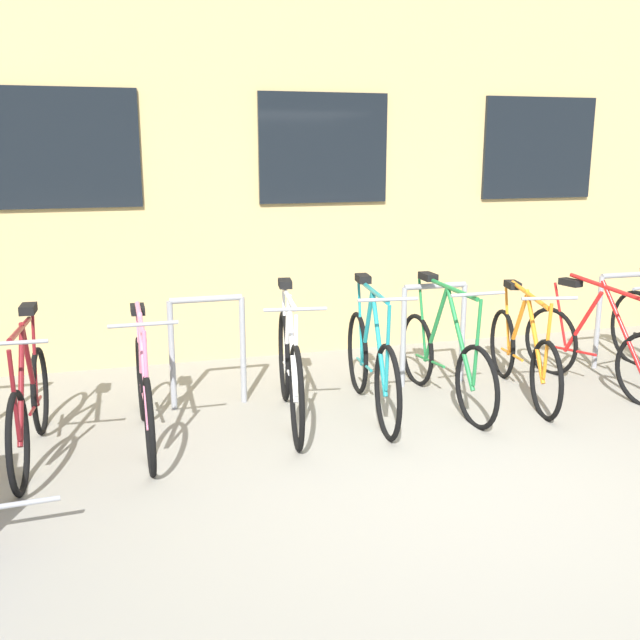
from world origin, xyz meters
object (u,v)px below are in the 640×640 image
at_px(bicycle_white, 290,369).
at_px(bicycle_maroon, 29,406).
at_px(bicycle_green, 444,359).
at_px(bicycle_teal, 371,364).
at_px(bicycle_red, 596,348).
at_px(bicycle_orange, 523,354).
at_px(bicycle_pink, 144,392).

relative_size(bicycle_white, bicycle_maroon, 1.08).
relative_size(bicycle_green, bicycle_teal, 0.99).
bearing_deg(bicycle_green, bicycle_red, -1.96).
bearing_deg(bicycle_orange, bicycle_maroon, -176.97).
bearing_deg(bicycle_orange, bicycle_pink, -177.39).
bearing_deg(bicycle_maroon, bicycle_white, 6.20).
bearing_deg(bicycle_orange, bicycle_green, 179.62).
relative_size(bicycle_orange, bicycle_green, 0.97).
distance_m(bicycle_red, bicycle_orange, 0.71).
xyz_separation_m(bicycle_pink, bicycle_teal, (1.77, 0.13, 0.02)).
relative_size(bicycle_pink, bicycle_maroon, 1.02).
bearing_deg(bicycle_red, bicycle_white, 179.17).
bearing_deg(bicycle_maroon, bicycle_pink, 4.76).
xyz_separation_m(bicycle_maroon, bicycle_teal, (2.54, 0.19, 0.03)).
distance_m(bicycle_orange, bicycle_pink, 3.16).
bearing_deg(bicycle_pink, bicycle_maroon, -175.24).
distance_m(bicycle_red, bicycle_pink, 3.86).
distance_m(bicycle_red, bicycle_maroon, 4.62).
relative_size(bicycle_orange, bicycle_teal, 0.96).
xyz_separation_m(bicycle_orange, bicycle_maroon, (-3.92, -0.21, 0.01)).
xyz_separation_m(bicycle_orange, bicycle_teal, (-1.38, -0.02, 0.03)).
bearing_deg(bicycle_pink, bicycle_teal, 4.07).
bearing_deg(bicycle_green, bicycle_orange, -0.38).
height_order(bicycle_orange, bicycle_green, bicycle_green).
height_order(bicycle_orange, bicycle_pink, bicycle_pink).
xyz_separation_m(bicycle_green, bicycle_maroon, (-3.19, -0.21, -0.01)).
bearing_deg(bicycle_green, bicycle_pink, -176.49).
relative_size(bicycle_pink, bicycle_green, 0.98).
bearing_deg(bicycle_maroon, bicycle_orange, 3.03).
height_order(bicycle_pink, bicycle_maroon, bicycle_maroon).
relative_size(bicycle_green, bicycle_maroon, 1.04).
distance_m(bicycle_maroon, bicycle_teal, 2.54).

